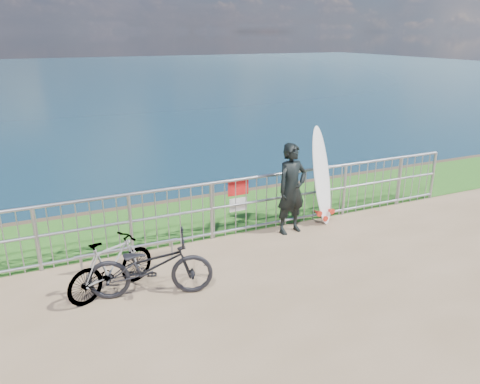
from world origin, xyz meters
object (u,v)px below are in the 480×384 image
surfer (292,189)px  bicycle_near (150,266)px  surfboard (322,179)px  bicycle_far (111,266)px

surfer → bicycle_near: surfer is taller
surfer → bicycle_near: 3.30m
surfboard → bicycle_far: (-4.35, -1.02, -0.48)m
bicycle_near → surfer: bearing=-53.3°
surfer → bicycle_far: 3.69m
bicycle_near → bicycle_far: (-0.51, 0.32, -0.04)m
surfer → surfboard: bearing=3.3°
surfboard → bicycle_near: (-3.84, -1.34, -0.44)m
bicycle_far → bicycle_near: bearing=-147.1°
bicycle_far → surfer: bearing=-101.4°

